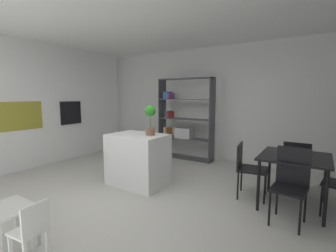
{
  "coord_description": "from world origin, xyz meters",
  "views": [
    {
      "loc": [
        2.41,
        -2.79,
        1.63
      ],
      "look_at": [
        0.06,
        0.87,
        1.08
      ],
      "focal_mm": 25.55,
      "sensor_mm": 36.0,
      "label": 1
    }
  ],
  "objects_px": {
    "built_in_oven": "(71,113)",
    "open_bookshelf": "(183,121)",
    "kitchen_island": "(138,159)",
    "dining_chair_island_side": "(247,165)",
    "potted_plant_on_island": "(150,117)",
    "dining_chair_near": "(291,179)",
    "child_table": "(8,215)",
    "child_chair_right": "(31,230)",
    "dining_table": "(295,161)",
    "dining_chair_far": "(297,163)"
  },
  "relations": [
    {
      "from": "potted_plant_on_island",
      "to": "dining_chair_near",
      "type": "relative_size",
      "value": 0.55
    },
    {
      "from": "dining_chair_near",
      "to": "child_chair_right",
      "type": "bearing_deg",
      "value": -126.66
    },
    {
      "from": "potted_plant_on_island",
      "to": "dining_chair_island_side",
      "type": "bearing_deg",
      "value": 17.0
    },
    {
      "from": "potted_plant_on_island",
      "to": "child_chair_right",
      "type": "xyz_separation_m",
      "value": [
        0.25,
        -2.25,
        -0.91
      ]
    },
    {
      "from": "potted_plant_on_island",
      "to": "built_in_oven",
      "type": "bearing_deg",
      "value": 170.83
    },
    {
      "from": "dining_chair_far",
      "to": "open_bookshelf",
      "type": "bearing_deg",
      "value": -20.35
    },
    {
      "from": "open_bookshelf",
      "to": "dining_chair_near",
      "type": "height_order",
      "value": "open_bookshelf"
    },
    {
      "from": "kitchen_island",
      "to": "dining_chair_island_side",
      "type": "bearing_deg",
      "value": 16.3
    },
    {
      "from": "dining_chair_island_side",
      "to": "child_table",
      "type": "bearing_deg",
      "value": 138.71
    },
    {
      "from": "potted_plant_on_island",
      "to": "child_chair_right",
      "type": "height_order",
      "value": "potted_plant_on_island"
    },
    {
      "from": "potted_plant_on_island",
      "to": "dining_chair_island_side",
      "type": "distance_m",
      "value": 1.8
    },
    {
      "from": "built_in_oven",
      "to": "dining_chair_near",
      "type": "xyz_separation_m",
      "value": [
        5.16,
        -0.48,
        -0.64
      ]
    },
    {
      "from": "open_bookshelf",
      "to": "dining_table",
      "type": "bearing_deg",
      "value": -29.82
    },
    {
      "from": "dining_chair_far",
      "to": "dining_chair_island_side",
      "type": "bearing_deg",
      "value": 38.62
    },
    {
      "from": "dining_chair_far",
      "to": "kitchen_island",
      "type": "bearing_deg",
      "value": 23.72
    },
    {
      "from": "open_bookshelf",
      "to": "dining_chair_near",
      "type": "xyz_separation_m",
      "value": [
        2.74,
        -2.07,
        -0.4
      ]
    },
    {
      "from": "built_in_oven",
      "to": "child_chair_right",
      "type": "bearing_deg",
      "value": -40.75
    },
    {
      "from": "built_in_oven",
      "to": "child_table",
      "type": "height_order",
      "value": "built_in_oven"
    },
    {
      "from": "dining_chair_far",
      "to": "potted_plant_on_island",
      "type": "bearing_deg",
      "value": 24.87
    },
    {
      "from": "potted_plant_on_island",
      "to": "child_table",
      "type": "relative_size",
      "value": 1.01
    },
    {
      "from": "potted_plant_on_island",
      "to": "dining_chair_island_side",
      "type": "height_order",
      "value": "potted_plant_on_island"
    },
    {
      "from": "built_in_oven",
      "to": "child_chair_right",
      "type": "relative_size",
      "value": 0.93
    },
    {
      "from": "kitchen_island",
      "to": "dining_chair_far",
      "type": "bearing_deg",
      "value": 22.91
    },
    {
      "from": "open_bookshelf",
      "to": "built_in_oven",
      "type": "bearing_deg",
      "value": -146.76
    },
    {
      "from": "built_in_oven",
      "to": "open_bookshelf",
      "type": "height_order",
      "value": "open_bookshelf"
    },
    {
      "from": "dining_table",
      "to": "built_in_oven",
      "type": "bearing_deg",
      "value": -179.72
    },
    {
      "from": "open_bookshelf",
      "to": "dining_chair_far",
      "type": "bearing_deg",
      "value": -21.16
    },
    {
      "from": "dining_chair_near",
      "to": "kitchen_island",
      "type": "bearing_deg",
      "value": -173.7
    },
    {
      "from": "potted_plant_on_island",
      "to": "dining_chair_island_side",
      "type": "xyz_separation_m",
      "value": [
        1.57,
        0.48,
        -0.73
      ]
    },
    {
      "from": "open_bookshelf",
      "to": "dining_chair_far",
      "type": "distance_m",
      "value": 2.96
    },
    {
      "from": "dining_table",
      "to": "dining_chair_near",
      "type": "relative_size",
      "value": 1.0
    },
    {
      "from": "dining_chair_near",
      "to": "dining_chair_island_side",
      "type": "bearing_deg",
      "value": 149.68
    },
    {
      "from": "kitchen_island",
      "to": "open_bookshelf",
      "type": "height_order",
      "value": "open_bookshelf"
    },
    {
      "from": "child_table",
      "to": "dining_chair_far",
      "type": "height_order",
      "value": "dining_chair_far"
    },
    {
      "from": "potted_plant_on_island",
      "to": "child_chair_right",
      "type": "relative_size",
      "value": 0.85
    },
    {
      "from": "open_bookshelf",
      "to": "dining_table",
      "type": "xyz_separation_m",
      "value": [
        2.73,
        -1.56,
        -0.28
      ]
    },
    {
      "from": "built_in_oven",
      "to": "potted_plant_on_island",
      "type": "height_order",
      "value": "built_in_oven"
    },
    {
      "from": "built_in_oven",
      "to": "dining_chair_near",
      "type": "bearing_deg",
      "value": -5.27
    },
    {
      "from": "child_table",
      "to": "dining_chair_far",
      "type": "bearing_deg",
      "value": 52.87
    },
    {
      "from": "kitchen_island",
      "to": "child_table",
      "type": "distance_m",
      "value": 2.2
    },
    {
      "from": "kitchen_island",
      "to": "potted_plant_on_island",
      "type": "relative_size",
      "value": 1.93
    },
    {
      "from": "child_table",
      "to": "dining_chair_near",
      "type": "relative_size",
      "value": 0.55
    },
    {
      "from": "child_table",
      "to": "dining_chair_island_side",
      "type": "xyz_separation_m",
      "value": [
        1.79,
        2.73,
        0.16
      ]
    },
    {
      "from": "child_table",
      "to": "child_chair_right",
      "type": "distance_m",
      "value": 0.46
    },
    {
      "from": "dining_chair_near",
      "to": "dining_chair_island_side",
      "type": "height_order",
      "value": "dining_chair_near"
    },
    {
      "from": "child_chair_right",
      "to": "dining_chair_far",
      "type": "bearing_deg",
      "value": 142.89
    },
    {
      "from": "built_in_oven",
      "to": "open_bookshelf",
      "type": "bearing_deg",
      "value": 33.24
    },
    {
      "from": "kitchen_island",
      "to": "child_table",
      "type": "xyz_separation_m",
      "value": [
        0.03,
        -2.2,
        -0.1
      ]
    },
    {
      "from": "kitchen_island",
      "to": "dining_chair_far",
      "type": "relative_size",
      "value": 1.15
    },
    {
      "from": "kitchen_island",
      "to": "dining_table",
      "type": "height_order",
      "value": "kitchen_island"
    }
  ]
}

